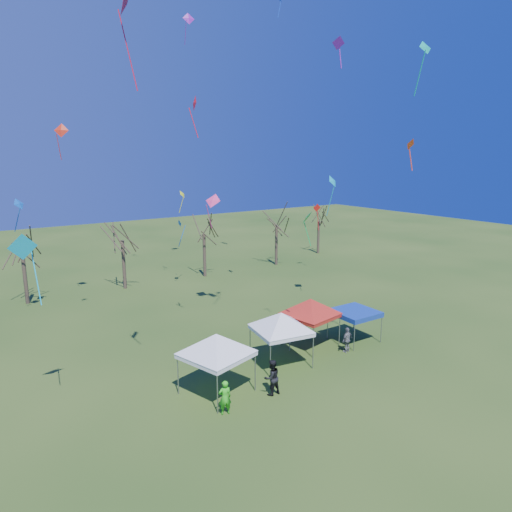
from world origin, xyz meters
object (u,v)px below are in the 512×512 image
Objects in this scene: tree_1 at (20,237)px; tent_blue at (355,313)px; person_grey at (347,340)px; tree_3 at (204,219)px; person_dark at (272,377)px; person_green at (225,397)px; tent_red at (310,302)px; tent_white_west at (216,338)px; tent_white_mid at (281,316)px; tree_2 at (121,223)px; tree_4 at (277,213)px; tree_5 at (319,209)px.

tree_1 is 2.73× the size of tent_blue.
person_grey is at bearing -148.43° from tent_blue.
tree_3 is (16.80, -0.60, 0.29)m from tree_1.
tree_1 is at bearing -64.95° from person_grey.
tree_1 is 25.89m from person_dark.
tree_1 is at bearing 177.94° from tree_3.
tree_3 reaches higher than person_green.
tent_white_west is at bearing -166.56° from tent_red.
tree_1 reaches higher than tent_blue.
person_dark is (-8.92, -2.64, -0.99)m from tent_blue.
tent_white_mid is at bearing -161.43° from tent_red.
tree_3 is at bearing -2.27° from tree_2.
person_dark is (-18.03, -23.47, -5.09)m from tree_4.
tree_4 is 4.09× the size of person_dark.
tent_red is 7.28m from person_dark.
tent_white_west is 1.00× the size of tent_white_mid.
tent_red is 1.50× the size of tent_blue.
person_grey is 7.33m from person_dark.
tent_white_mid is at bearing -136.08° from tree_5.
tree_2 is at bearing 112.09° from tent_blue.
tree_5 is 1.80× the size of tent_red.
tree_1 reaches higher than person_green.
person_grey is at bearing -156.25° from person_green.
tent_white_west reaches higher than person_green.
tree_4 is 29.85m from tent_white_west.
tent_white_west is at bearing -95.60° from person_green.
tree_4 is 32.08m from person_green.
tree_5 is 39.36m from person_green.
person_grey is (-1.55, -21.95, -5.25)m from tree_3.
tree_4 reaches higher than tent_white_mid.
tree_4 is at bearing -0.26° from tree_3.
tree_5 is 4.52× the size of person_grey.
tree_1 is 1.82× the size of tent_red.
tree_1 is 8.42m from tree_2.
tent_white_west reaches higher than tent_red.
tent_red is 2.15× the size of person_dark.
person_dark is at bearing -38.24° from tent_white_west.
tree_1 is at bearing -64.28° from person_green.
tent_white_west reaches higher than person_grey.
tent_white_mid is 2.40× the size of person_green.
tree_5 is 30.03m from tent_red.
tree_3 reaches higher than tree_4.
tree_2 is 4.68× the size of person_green.
tree_4 is at bearing -117.73° from person_green.
tree_3 is 4.53× the size of person_green.
person_green is at bearing -153.01° from tent_white_mid.
person_green is (-21.01, -23.68, -5.19)m from tree_4.
tree_5 is 33.09m from tent_white_mid.
tree_2 is 17.73m from tree_4.
tree_3 is 9.32m from tree_4.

